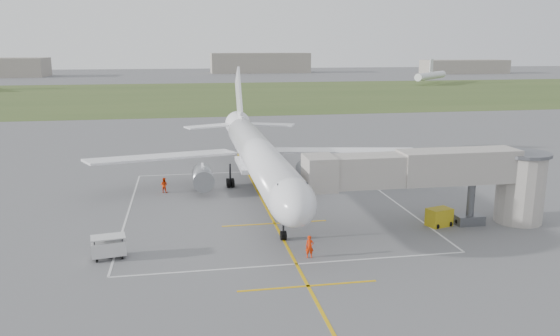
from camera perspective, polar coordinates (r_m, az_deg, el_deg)
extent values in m
plane|color=#5C5C5E|center=(61.39, -2.13, -2.89)|extent=(700.00, 700.00, 0.00)
cube|color=#3C5023|center=(189.46, -7.72, 7.59)|extent=(700.00, 120.00, 0.02)
cube|color=gold|center=(56.64, -1.41, -4.22)|extent=(0.25, 60.00, 0.01)
cube|color=gold|center=(39.16, 2.94, -12.21)|extent=(10.00, 0.25, 0.01)
cube|color=gold|center=(51.93, -0.56, -5.81)|extent=(10.00, 0.25, 0.01)
cube|color=silver|center=(72.92, -3.45, -0.39)|extent=(28.00, 0.20, 0.01)
cube|color=silver|center=(42.73, 1.71, -9.99)|extent=(28.00, 0.20, 0.01)
cube|color=silver|center=(57.29, -15.59, -4.50)|extent=(0.20, 32.00, 0.01)
cube|color=silver|center=(61.17, 11.53, -3.20)|extent=(0.20, 32.00, 0.01)
cylinder|color=white|center=(60.34, -2.16, 1.23)|extent=(3.80, 36.00, 3.80)
ellipsoid|color=white|center=(43.08, 1.21, -3.46)|extent=(3.80, 7.22, 3.80)
cube|color=black|center=(41.95, 1.45, -2.42)|extent=(2.40, 1.60, 0.99)
cone|color=white|center=(80.33, -4.22, 4.36)|extent=(3.80, 6.00, 3.80)
cube|color=white|center=(68.43, 5.87, 1.81)|extent=(17.93, 11.24, 1.23)
cube|color=white|center=(65.87, -11.98, 1.18)|extent=(17.93, 11.24, 1.23)
cube|color=white|center=(63.56, -2.53, 0.38)|extent=(4.20, 8.00, 0.50)
cube|color=white|center=(80.51, -4.32, 7.46)|extent=(0.30, 7.89, 8.65)
cube|color=white|center=(78.67, -4.12, 5.15)|extent=(0.35, 5.00, 1.20)
cube|color=white|center=(80.54, -1.22, 4.56)|extent=(7.85, 5.03, 0.20)
cube|color=white|center=(79.68, -7.21, 4.38)|extent=(7.85, 5.03, 0.20)
cylinder|color=gray|center=(64.41, 3.01, -0.41)|extent=(2.30, 4.20, 2.30)
cube|color=white|center=(63.95, 3.08, 0.22)|extent=(0.25, 2.40, 1.20)
cylinder|color=gray|center=(62.81, -8.07, -0.86)|extent=(2.30, 4.20, 2.30)
cube|color=white|center=(62.34, -8.08, -0.21)|extent=(0.25, 2.40, 1.20)
cylinder|color=black|center=(47.32, 0.35, -6.02)|extent=(0.18, 0.18, 2.60)
cylinder|color=black|center=(47.60, 0.22, -7.06)|extent=(0.28, 0.80, 0.80)
cylinder|color=black|center=(47.64, 0.48, -7.04)|extent=(0.28, 0.80, 0.80)
cylinder|color=black|center=(65.78, -0.19, -0.56)|extent=(0.22, 0.22, 2.80)
cylinder|color=black|center=(65.62, -0.37, -1.43)|extent=(0.32, 0.96, 0.96)
cylinder|color=black|center=(65.72, 0.11, -1.40)|extent=(0.32, 0.96, 0.96)
cylinder|color=black|center=(66.29, -0.48, -1.28)|extent=(0.32, 0.96, 0.96)
cylinder|color=black|center=(66.38, 0.00, -1.26)|extent=(0.32, 0.96, 0.96)
cylinder|color=black|center=(65.06, -5.22, -0.77)|extent=(0.22, 0.22, 2.80)
cylinder|color=black|center=(64.92, -5.43, -1.64)|extent=(0.32, 0.96, 0.96)
cylinder|color=black|center=(64.96, -4.94, -1.62)|extent=(0.32, 0.96, 0.96)
cylinder|color=black|center=(65.59, -5.48, -1.49)|extent=(0.32, 0.96, 0.96)
cylinder|color=black|center=(65.64, -4.99, -1.47)|extent=(0.32, 0.96, 0.96)
cube|color=gray|center=(49.02, 9.08, -0.30)|extent=(11.09, 2.90, 2.80)
cube|color=gray|center=(52.49, 18.10, 0.20)|extent=(11.09, 3.10, 3.00)
cube|color=gray|center=(47.79, 4.15, -0.51)|extent=(2.60, 3.40, 3.00)
cylinder|color=#57595F|center=(54.07, 19.29, -3.47)|extent=(0.70, 0.70, 4.20)
cube|color=#57595F|center=(54.54, 19.16, -5.13)|extent=(2.60, 1.40, 0.90)
cylinder|color=gray|center=(56.40, 23.80, -2.04)|extent=(4.40, 4.40, 6.40)
cylinder|color=#57595F|center=(55.69, 24.12, 1.35)|extent=(5.00, 5.00, 0.30)
cylinder|color=black|center=(54.09, 18.22, -5.32)|extent=(0.70, 0.30, 0.70)
cylinder|color=black|center=(55.05, 20.06, -5.15)|extent=(0.70, 0.30, 0.70)
cube|color=#B29B16|center=(53.18, 16.29, -4.95)|extent=(2.55, 2.01, 1.67)
cylinder|color=black|center=(52.42, 16.07, -5.87)|extent=(0.35, 0.53, 0.49)
cylinder|color=black|center=(53.45, 17.32, -5.59)|extent=(0.35, 0.53, 0.49)
cube|color=silver|center=(45.59, -17.47, -7.93)|extent=(2.83, 1.97, 1.15)
cube|color=silver|center=(45.29, -17.54, -6.87)|extent=(2.83, 1.97, 0.08)
cylinder|color=black|center=(44.92, -18.79, -8.05)|extent=(0.08, 0.08, 1.36)
cylinder|color=black|center=(44.95, -16.11, -7.84)|extent=(0.08, 0.08, 1.36)
cylinder|color=black|center=(46.10, -18.82, -7.51)|extent=(0.08, 0.08, 1.36)
cylinder|color=black|center=(46.13, -16.21, -7.32)|extent=(0.08, 0.08, 1.36)
cylinder|color=black|center=(45.28, -18.58, -9.07)|extent=(0.25, 0.44, 0.42)
cylinder|color=black|center=(45.31, -16.18, -8.89)|extent=(0.25, 0.44, 0.42)
cylinder|color=black|center=(46.35, -18.61, -8.56)|extent=(0.25, 0.44, 0.42)
cylinder|color=black|center=(46.38, -16.27, -8.38)|extent=(0.25, 0.44, 0.42)
imported|color=red|center=(43.68, 3.11, -8.22)|extent=(0.71, 0.51, 1.81)
imported|color=red|center=(63.81, -12.03, -1.76)|extent=(1.04, 0.93, 1.74)
cube|color=gray|center=(342.14, -2.11, 10.92)|extent=(60.00, 20.00, 12.00)
cube|color=gray|center=(351.65, 18.70, 10.00)|extent=(50.00, 18.00, 8.00)
cylinder|color=white|center=(251.32, 15.48, 9.27)|extent=(24.56, 25.21, 3.20)
cube|color=white|center=(251.13, 15.54, 10.30)|extent=(3.00, 3.08, 5.50)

